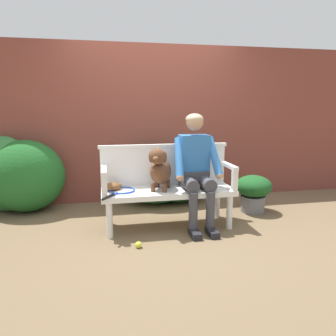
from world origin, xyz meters
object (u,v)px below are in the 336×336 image
baseball_glove (113,187)px  dog_on_bench (160,169)px  tennis_racket (121,191)px  potted_plant (253,190)px  tennis_ball (138,245)px  garden_bench (168,194)px  person_seated (196,166)px

baseball_glove → dog_on_bench: bearing=-36.7°
dog_on_bench → tennis_racket: size_ratio=0.90×
tennis_racket → potted_plant: size_ratio=1.11×
baseball_glove → tennis_ball: baseball_glove is taller
garden_bench → person_seated: size_ratio=1.15×
person_seated → tennis_racket: (-0.87, 0.00, -0.26)m
garden_bench → baseball_glove: (-0.64, 0.07, 0.11)m
garden_bench → person_seated: person_seated is taller
garden_bench → tennis_racket: size_ratio=2.76×
person_seated → baseball_glove: bearing=175.0°
tennis_racket → tennis_ball: size_ratio=8.45×
garden_bench → potted_plant: bearing=14.5°
baseball_glove → tennis_ball: bearing=-94.3°
dog_on_bench → tennis_racket: dog_on_bench is taller
tennis_racket → baseball_glove: size_ratio=2.53×
tennis_ball → potted_plant: potted_plant is taller
baseball_glove → potted_plant: (1.88, 0.26, -0.21)m
tennis_ball → potted_plant: (1.65, 0.85, 0.26)m
dog_on_bench → tennis_racket: (-0.44, 0.03, -0.24)m
garden_bench → potted_plant: (1.24, 0.32, -0.10)m
garden_bench → dog_on_bench: dog_on_bench is taller
person_seated → dog_on_bench: bearing=-176.8°
tennis_ball → potted_plant: 1.88m
dog_on_bench → tennis_ball: dog_on_bench is taller
dog_on_bench → tennis_ball: (-0.31, -0.48, -0.68)m
garden_bench → tennis_ball: 0.76m
baseball_glove → potted_plant: size_ratio=0.44×
garden_bench → baseball_glove: size_ratio=6.98×
baseball_glove → tennis_ball: (0.23, -0.59, -0.47)m
person_seated → potted_plant: (0.91, 0.34, -0.44)m
tennis_racket → tennis_ball: 0.68m
garden_bench → tennis_racket: bearing=-178.4°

